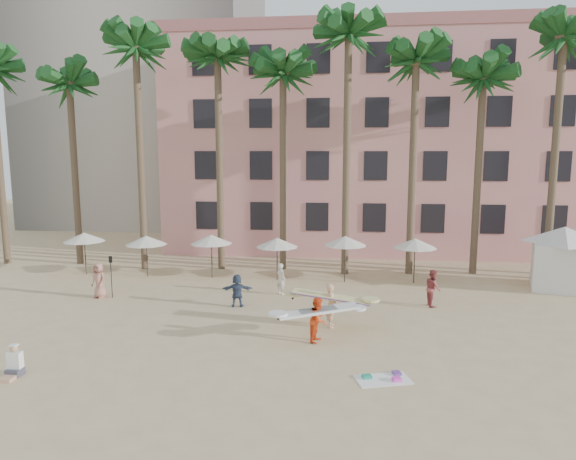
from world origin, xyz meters
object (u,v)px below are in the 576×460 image
at_px(cabana, 563,252).
at_px(carrier_yellow, 331,303).
at_px(pink_hotel, 396,146).
at_px(carrier_white, 318,318).

bearing_deg(cabana, carrier_yellow, -148.40).
height_order(pink_hotel, carrier_yellow, pink_hotel).
xyz_separation_m(carrier_yellow, carrier_white, (-0.46, -1.79, -0.10)).
distance_m(cabana, carrier_white, 16.13).
relative_size(pink_hotel, carrier_white, 10.45).
bearing_deg(carrier_yellow, pink_hotel, 78.00).
xyz_separation_m(pink_hotel, carrier_yellow, (-4.58, -21.52, -6.93)).
bearing_deg(carrier_yellow, carrier_white, -104.48).
bearing_deg(carrier_white, pink_hotel, 77.81).
distance_m(pink_hotel, carrier_white, 24.87).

